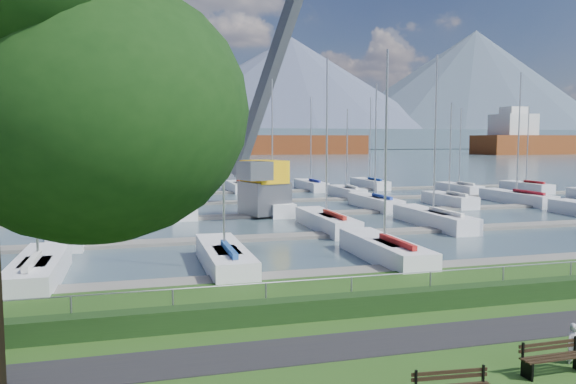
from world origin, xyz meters
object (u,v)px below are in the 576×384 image
object	(u,v)px
crane	(266,146)
bench_right	(553,358)
person	(575,341)
tree	(9,15)

from	to	relation	value
crane	bench_right	bearing A→B (deg)	-109.49
person	tree	world-z (taller)	tree
person	tree	bearing A→B (deg)	-164.92
bench_right	person	size ratio (longest dim) A/B	1.47
bench_right	person	world-z (taller)	person
bench_right	person	distance (m)	1.09
bench_right	tree	bearing A→B (deg)	-175.81
tree	crane	distance (m)	36.89
person	bench_right	bearing A→B (deg)	-150.28
crane	tree	bearing A→B (deg)	-128.39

